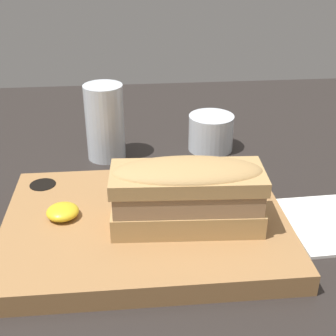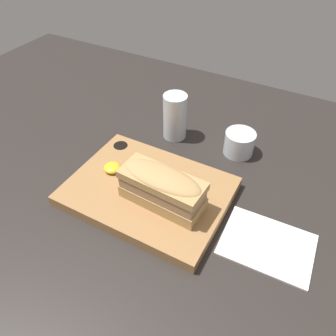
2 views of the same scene
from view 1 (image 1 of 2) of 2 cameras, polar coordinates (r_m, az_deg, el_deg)
dining_table at (r=58.26cm, az=-3.17°, el=-10.07°), size 177.77×128.38×2.00cm
serving_board at (r=58.66cm, az=-2.85°, el=-6.94°), size 34.53×25.54×2.71cm
sandwich at (r=54.39cm, az=2.29°, el=-2.71°), size 17.95×8.01×8.33cm
mustard_dollop at (r=58.65cm, az=-12.73°, el=-5.21°), size 3.97×3.97×1.59cm
water_glass at (r=76.74cm, az=-7.66°, el=4.98°), size 6.26×6.26×12.36cm
wine_glass at (r=80.29cm, az=5.24°, el=4.10°), size 7.62×7.62×6.08cm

